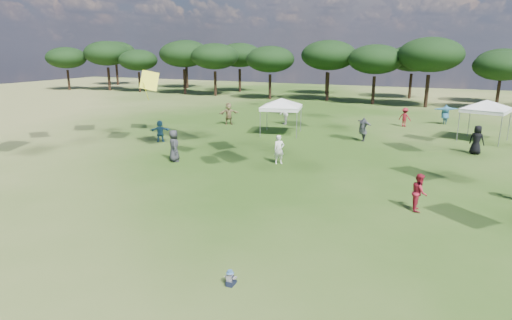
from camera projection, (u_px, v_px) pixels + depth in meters
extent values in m
cylinder|color=black|center=(69.00, 80.00, 66.89)|extent=(0.35, 0.35, 3.09)
ellipsoid|color=black|center=(66.00, 58.00, 66.03)|extent=(6.01, 6.01, 3.24)
cylinder|color=black|center=(109.00, 79.00, 66.19)|extent=(0.40, 0.40, 3.51)
ellipsoid|color=black|center=(107.00, 53.00, 65.21)|extent=(6.82, 6.82, 3.68)
cylinder|color=black|center=(140.00, 82.00, 63.94)|extent=(0.33, 0.33, 2.92)
ellipsoid|color=black|center=(138.00, 60.00, 63.13)|extent=(5.67, 5.67, 3.06)
cylinder|color=black|center=(185.00, 82.00, 60.91)|extent=(0.40, 0.40, 3.49)
ellipsoid|color=black|center=(184.00, 54.00, 59.94)|extent=(6.79, 6.79, 3.66)
cylinder|color=black|center=(215.00, 84.00, 58.65)|extent=(0.38, 0.38, 3.32)
ellipsoid|color=black|center=(215.00, 56.00, 57.73)|extent=(6.44, 6.44, 3.47)
cylinder|color=black|center=(270.00, 87.00, 54.71)|extent=(0.36, 0.36, 3.14)
ellipsoid|color=black|center=(270.00, 59.00, 53.84)|extent=(6.11, 6.11, 3.29)
cylinder|color=black|center=(327.00, 87.00, 53.18)|extent=(0.40, 0.40, 3.46)
ellipsoid|color=black|center=(329.00, 55.00, 52.22)|extent=(6.73, 6.73, 3.63)
cylinder|color=black|center=(373.00, 90.00, 49.87)|extent=(0.37, 0.37, 3.21)
ellipsoid|color=black|center=(376.00, 59.00, 48.98)|extent=(6.24, 6.24, 3.36)
cylinder|color=black|center=(427.00, 91.00, 47.12)|extent=(0.41, 0.41, 3.56)
ellipsoid|color=black|center=(430.00, 55.00, 46.13)|extent=(6.91, 6.91, 3.73)
cylinder|color=black|center=(497.00, 97.00, 44.75)|extent=(0.33, 0.33, 2.88)
ellipsoid|color=black|center=(502.00, 66.00, 43.94)|extent=(5.60, 5.60, 3.02)
cylinder|color=black|center=(117.00, 75.00, 76.28)|extent=(0.41, 0.41, 3.56)
ellipsoid|color=black|center=(115.00, 52.00, 75.29)|extent=(6.92, 6.92, 3.73)
cylinder|color=black|center=(187.00, 77.00, 70.19)|extent=(0.41, 0.41, 3.62)
ellipsoid|color=black|center=(186.00, 52.00, 69.18)|extent=(7.03, 7.03, 3.79)
cylinder|color=black|center=(240.00, 80.00, 64.22)|extent=(0.39, 0.39, 3.37)
ellipsoid|color=black|center=(240.00, 55.00, 63.29)|extent=(6.54, 6.54, 3.53)
cylinder|color=black|center=(327.00, 83.00, 60.69)|extent=(0.36, 0.36, 3.11)
ellipsoid|color=black|center=(328.00, 58.00, 59.83)|extent=(6.05, 6.05, 3.26)
cylinder|color=black|center=(410.00, 86.00, 55.49)|extent=(0.37, 0.37, 3.20)
ellipsoid|color=black|center=(413.00, 58.00, 54.60)|extent=(6.21, 6.21, 3.35)
cylinder|color=black|center=(498.00, 91.00, 50.51)|extent=(0.34, 0.34, 2.99)
ellipsoid|color=black|center=(502.00, 62.00, 49.68)|extent=(5.81, 5.81, 3.13)
cylinder|color=gray|center=(260.00, 123.00, 31.47)|extent=(0.06, 0.06, 2.05)
cylinder|color=gray|center=(297.00, 124.00, 30.92)|extent=(0.06, 0.06, 2.05)
cylinder|color=gray|center=(267.00, 117.00, 34.02)|extent=(0.06, 0.06, 2.05)
cylinder|color=gray|center=(301.00, 118.00, 33.47)|extent=(0.06, 0.06, 2.05)
cube|color=white|center=(281.00, 108.00, 32.22)|extent=(3.40, 3.40, 0.25)
pyramid|color=white|center=(281.00, 98.00, 32.04)|extent=(5.70, 5.70, 0.60)
cylinder|color=gray|center=(458.00, 126.00, 29.89)|extent=(0.06, 0.06, 2.23)
cylinder|color=gray|center=(500.00, 130.00, 28.22)|extent=(0.06, 0.06, 2.23)
cylinder|color=gray|center=(469.00, 121.00, 31.81)|extent=(0.06, 0.06, 2.23)
cylinder|color=gray|center=(509.00, 125.00, 30.15)|extent=(0.06, 0.06, 2.23)
cube|color=white|center=(486.00, 110.00, 29.75)|extent=(3.48, 3.48, 0.25)
pyramid|color=white|center=(487.00, 100.00, 29.57)|extent=(5.45, 5.45, 0.60)
cube|color=black|center=(230.00, 283.00, 11.78)|extent=(0.20, 0.20, 0.15)
cube|color=black|center=(230.00, 281.00, 11.93)|extent=(0.08, 0.18, 0.08)
cube|color=black|center=(235.00, 282.00, 11.89)|extent=(0.08, 0.18, 0.08)
cube|color=white|center=(230.00, 278.00, 11.73)|extent=(0.19, 0.14, 0.19)
cylinder|color=white|center=(227.00, 276.00, 11.82)|extent=(0.07, 0.19, 0.12)
cylinder|color=white|center=(235.00, 278.00, 11.74)|extent=(0.07, 0.19, 0.12)
sphere|color=#E0B293|center=(230.00, 274.00, 11.70)|extent=(0.13, 0.13, 0.13)
cone|color=#5495C5|center=(230.00, 273.00, 11.69)|extent=(0.22, 0.22, 0.02)
cylinder|color=#5495C5|center=(230.00, 272.00, 11.68)|extent=(0.15, 0.15, 0.06)
imported|color=maroon|center=(419.00, 192.00, 17.10)|extent=(0.67, 0.81, 1.54)
imported|color=olive|center=(229.00, 114.00, 36.56)|extent=(1.65, 1.61, 1.88)
imported|color=maroon|center=(405.00, 117.00, 35.59)|extent=(1.16, 0.89, 1.59)
imported|color=#424347|center=(363.00, 129.00, 29.97)|extent=(1.61, 2.04, 1.69)
imported|color=silver|center=(284.00, 114.00, 36.56)|extent=(1.03, 1.13, 1.90)
imported|color=#2F3034|center=(174.00, 146.00, 24.57)|extent=(1.01, 1.07, 1.84)
imported|color=#275A76|center=(445.00, 114.00, 36.65)|extent=(2.16, 1.40, 1.72)
imported|color=#285678|center=(160.00, 131.00, 29.81)|extent=(1.42, 1.18, 1.52)
imported|color=silver|center=(279.00, 150.00, 24.10)|extent=(0.71, 0.68, 1.64)
imported|color=black|center=(477.00, 140.00, 26.28)|extent=(1.03, 0.85, 1.80)
plane|color=#CBCF15|center=(149.00, 80.00, 32.12)|extent=(1.64, 1.90, 1.63)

